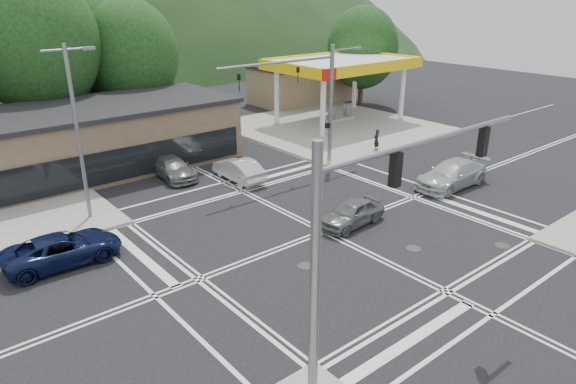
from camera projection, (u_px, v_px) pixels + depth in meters
ground at (324, 232)px, 25.76m from camera, size 120.00×120.00×0.00m
sidewalk_ne at (331, 126)px, 45.38m from camera, size 16.00×16.00×0.15m
gas_station_canopy at (342, 66)px, 45.45m from camera, size 12.32×8.34×5.75m
convenience_store at (301, 85)px, 54.85m from camera, size 10.00×6.00×3.80m
commercial_row at (49, 148)px, 32.50m from camera, size 24.00×8.00×4.00m
tree_n_b at (35, 43)px, 36.59m from camera, size 9.00×9.00×12.98m
tree_n_c at (130, 54)px, 41.21m from camera, size 7.60×7.60×10.87m
tree_n_e at (75, 45)px, 42.06m from camera, size 8.40×8.40×11.98m
tree_ne at (363, 48)px, 52.18m from camera, size 7.20×7.20×9.99m
streetlight_nw at (78, 126)px, 25.38m from camera, size 2.50×0.25×9.00m
signal_mast_ne at (318, 91)px, 33.90m from camera, size 11.65×0.30×8.00m
signal_mast_sw at (364, 229)px, 14.22m from camera, size 9.14×0.28×8.00m
car_blue_west at (63, 249)px, 22.54m from camera, size 5.05×2.48×1.38m
car_grey_center at (352, 213)px, 26.27m from camera, size 4.07×1.90×1.35m
car_silver_east at (452, 174)px, 31.43m from camera, size 5.41×2.21×1.57m
car_queue_a at (239, 169)px, 32.56m from camera, size 1.61×4.31×1.41m
car_queue_b at (213, 143)px, 37.99m from camera, size 1.75×4.27×1.45m
car_northbound at (172, 167)px, 33.00m from camera, size 2.11×4.68×1.33m
pedestrian at (376, 140)px, 38.10m from camera, size 0.65×0.49×1.59m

